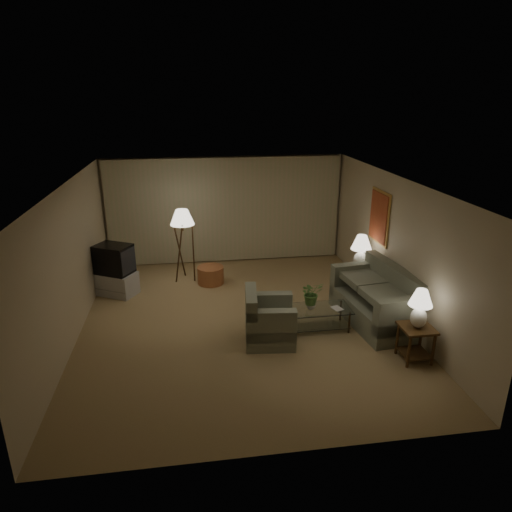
{
  "coord_description": "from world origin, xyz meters",
  "views": [
    {
      "loc": [
        -0.89,
        -7.84,
        4.16
      ],
      "look_at": [
        0.37,
        0.6,
        1.1
      ],
      "focal_mm": 32.0,
      "sensor_mm": 36.0,
      "label": 1
    }
  ],
  "objects": [
    {
      "name": "vase",
      "position": [
        1.22,
        -0.51,
        0.5
      ],
      "size": [
        0.21,
        0.21,
        0.17
      ],
      "primitive_type": "imported",
      "rotation": [
        0.0,
        0.0,
        -0.33
      ],
      "color": "white",
      "rests_on": "coffee_table"
    },
    {
      "name": "book",
      "position": [
        1.62,
        -0.61,
        0.42
      ],
      "size": [
        0.22,
        0.26,
        0.02
      ],
      "primitive_type": "imported",
      "rotation": [
        0.0,
        0.0,
        0.31
      ],
      "color": "olive",
      "rests_on": "coffee_table"
    },
    {
      "name": "table_lamp_far",
      "position": [
        2.65,
        0.84,
        1.05
      ],
      "size": [
        0.44,
        0.44,
        0.76
      ],
      "color": "white",
      "rests_on": "side_table_far"
    },
    {
      "name": "floor_lamp",
      "position": [
        -1.07,
        2.26,
        0.89
      ],
      "size": [
        0.55,
        0.55,
        1.69
      ],
      "color": "#33200E",
      "rests_on": "ground"
    },
    {
      "name": "side_table_near",
      "position": [
        2.65,
        -1.76,
        0.41
      ],
      "size": [
        0.52,
        0.52,
        0.6
      ],
      "color": "#33200E",
      "rests_on": "ground"
    },
    {
      "name": "table_lamp_near",
      "position": [
        2.65,
        -1.76,
        0.99
      ],
      "size": [
        0.38,
        0.38,
        0.66
      ],
      "color": "white",
      "rests_on": "side_table_near"
    },
    {
      "name": "side_table_far",
      "position": [
        2.65,
        0.84,
        0.39
      ],
      "size": [
        0.45,
        0.38,
        0.6
      ],
      "color": "#33200E",
      "rests_on": "ground"
    },
    {
      "name": "armchair",
      "position": [
        0.4,
        -0.81,
        0.38
      ],
      "size": [
        1.08,
        1.04,
        0.75
      ],
      "rotation": [
        0.0,
        0.0,
        1.46
      ],
      "color": "gray",
      "rests_on": "ground"
    },
    {
      "name": "sofa",
      "position": [
        2.5,
        -0.41,
        0.44
      ],
      "size": [
        2.2,
        1.46,
        0.87
      ],
      "rotation": [
        0.0,
        0.0,
        -1.45
      ],
      "color": "gray",
      "rests_on": "ground"
    },
    {
      "name": "crt_tv",
      "position": [
        -2.55,
        1.65,
        0.81
      ],
      "size": [
        1.17,
        1.14,
        0.63
      ],
      "primitive_type": "cube",
      "rotation": [
        0.0,
        0.0,
        -0.51
      ],
      "color": "black",
      "rests_on": "tv_cabinet"
    },
    {
      "name": "ground",
      "position": [
        0.0,
        0.0,
        0.0
      ],
      "size": [
        7.0,
        7.0,
        0.0
      ],
      "primitive_type": "plane",
      "color": "tan",
      "rests_on": "ground"
    },
    {
      "name": "ottoman",
      "position": [
        -0.49,
        1.95,
        0.2
      ],
      "size": [
        0.69,
        0.69,
        0.4
      ],
      "primitive_type": "cylinder",
      "rotation": [
        0.0,
        0.0,
        -0.16
      ],
      "color": "#A25C36",
      "rests_on": "ground"
    },
    {
      "name": "flowers",
      "position": [
        1.22,
        -0.51,
        0.8
      ],
      "size": [
        0.46,
        0.42,
        0.44
      ],
      "primitive_type": "imported",
      "rotation": [
        0.0,
        0.0,
        0.22
      ],
      "color": "#4D7C37",
      "rests_on": "vase"
    },
    {
      "name": "tv_cabinet",
      "position": [
        -2.55,
        1.65,
        0.25
      ],
      "size": [
        1.28,
        1.23,
        0.5
      ],
      "primitive_type": "cube",
      "rotation": [
        0.0,
        0.0,
        -0.51
      ],
      "color": "#B5B5B8",
      "rests_on": "ground"
    },
    {
      "name": "room_shell",
      "position": [
        0.02,
        1.51,
        1.75
      ],
      "size": [
        6.04,
        7.02,
        2.72
      ],
      "color": "#C4B596",
      "rests_on": "ground"
    },
    {
      "name": "coffee_table",
      "position": [
        1.37,
        -0.51,
        0.28
      ],
      "size": [
        1.17,
        0.64,
        0.41
      ],
      "color": "silver",
      "rests_on": "ground"
    }
  ]
}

